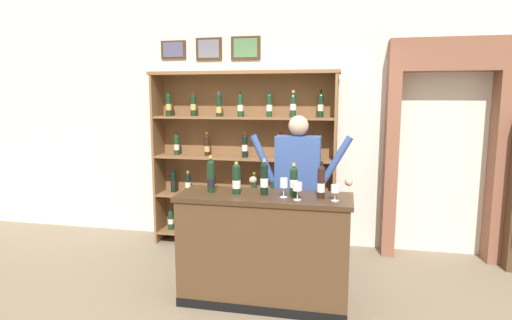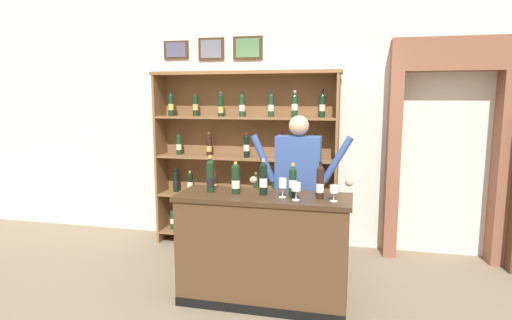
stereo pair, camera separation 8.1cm
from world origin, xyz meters
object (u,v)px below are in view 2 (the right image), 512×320
Objects in this scene: tasting_bottle_brunello at (210,176)px; tasting_bottle_prosecco at (320,182)px; wine_shelf at (246,156)px; tasting_bottle_riserva at (293,181)px; wine_glass_right at (334,190)px; wine_glass_spare at (296,187)px; tasting_bottle_super_tuscan at (263,178)px; wine_glass_center at (283,184)px; tasting_counter at (263,249)px; tasting_bottle_rosso at (236,179)px; shopkeeper at (298,178)px.

tasting_bottle_brunello is 1.00m from tasting_bottle_prosecco.
tasting_bottle_riserva is at bearing -60.85° from wine_shelf.
tasting_bottle_prosecco reaches higher than wine_glass_right.
wine_glass_spare is (-0.19, -0.11, -0.03)m from tasting_bottle_prosecco.
tasting_bottle_brunello is at bearing -88.37° from wine_shelf.
tasting_bottle_super_tuscan is (0.49, 0.00, -0.00)m from tasting_bottle_brunello.
tasting_bottle_super_tuscan is 0.50m from tasting_bottle_prosecco.
wine_glass_center is 0.15m from wine_glass_spare.
tasting_counter is at bearing 179.48° from tasting_bottle_prosecco.
tasting_bottle_riserva is (0.51, 0.01, 0.00)m from tasting_bottle_rosso.
wine_shelf is 7.20× the size of tasting_bottle_prosecco.
tasting_counter is 0.81m from tasting_bottle_prosecco.
wine_glass_right is at bearing -52.84° from wine_shelf.
tasting_counter is at bearing 172.16° from wine_glass_right.
shopkeeper is 5.69× the size of tasting_bottle_riserva.
tasting_bottle_brunello reaches higher than wine_glass_center.
wine_glass_center is (0.68, -0.06, -0.03)m from tasting_bottle_brunello.
tasting_bottle_prosecco is at bearing -54.40° from wine_shelf.
tasting_bottle_prosecco is 2.11× the size of wine_glass_spare.
tasting_bottle_brunello is 1.12m from wine_glass_right.
tasting_counter is 4.56× the size of tasting_bottle_brunello.
tasting_bottle_super_tuscan is 0.20m from wine_glass_center.
tasting_bottle_super_tuscan is 0.63m from wine_glass_right.
shopkeeper is at bearing 92.99° from tasting_bottle_riserva.
wine_glass_center is at bearing -172.44° from tasting_bottle_prosecco.
tasting_bottle_super_tuscan is (-0.01, 0.02, 0.65)m from tasting_counter.
tasting_bottle_brunello is 0.76m from tasting_bottle_riserva.
tasting_bottle_rosso reaches higher than wine_glass_right.
shopkeeper is at bearing -47.36° from wine_shelf.
wine_glass_right is at bearing 6.18° from wine_glass_spare.
tasting_bottle_brunello reaches higher than wine_glass_right.
shopkeeper is (0.23, 0.61, 0.55)m from tasting_counter.
tasting_bottle_super_tuscan is at bearing 177.54° from tasting_bottle_prosecco.
wine_shelf is 7.11× the size of tasting_bottle_super_tuscan.
tasting_bottle_super_tuscan is (0.54, -1.43, 0.01)m from wine_shelf.
tasting_counter is 0.92× the size of shopkeeper.
tasting_counter is 4.85× the size of tasting_bottle_prosecco.
tasting_bottle_super_tuscan is at bearing 160.96° from wine_glass_center.
tasting_bottle_riserva is (0.03, -0.60, 0.09)m from shopkeeper.
shopkeeper reaches higher than tasting_bottle_riserva.
tasting_bottle_riserva is 0.38m from wine_glass_right.
tasting_bottle_brunello is 0.24m from tasting_bottle_rosso.
tasting_counter is 5.31× the size of tasting_bottle_rosso.
tasting_bottle_rosso is 0.25m from tasting_bottle_super_tuscan.
tasting_bottle_prosecco is 0.22m from wine_glass_spare.
wine_shelf is 1.64m from tasting_bottle_riserva.
tasting_bottle_rosso is at bearing -2.49° from tasting_bottle_brunello.
tasting_bottle_rosso is 1.72× the size of wine_glass_center.
tasting_bottle_prosecco is at bearing -1.04° from tasting_bottle_brunello.
wine_glass_center is at bearing -14.58° from tasting_counter.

